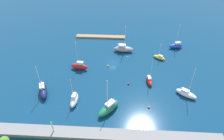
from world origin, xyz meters
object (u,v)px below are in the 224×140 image
Objects in this scene: sailboat_red_center_basin at (79,66)px; mooring_buoy_red at (128,84)px; sailboat_red_mid_basin at (149,81)px; harbor_beacon at (52,126)px; sailboat_green_lone_north at (109,108)px; sailboat_yellow_east_end at (159,57)px; sailboat_white_by_breakwater at (186,93)px; mooring_buoy_yellow at (108,66)px; sailboat_white_far_south at (74,100)px; sailboat_gray_along_channel at (123,49)px; pier_dock at (101,37)px; sailboat_navy_far_north at (43,90)px; sailboat_blue_west_end at (176,46)px; mooring_buoy_orange at (149,107)px.

sailboat_red_center_basin is 18.02× the size of mooring_buoy_red.
sailboat_red_center_basin is at bearing -112.10° from sailboat_red_mid_basin.
sailboat_green_lone_north is at bearing -148.64° from harbor_beacon.
harbor_beacon is 0.55× the size of sailboat_yellow_east_end.
sailboat_red_mid_basin is at bearing -174.23° from sailboat_white_by_breakwater.
sailboat_green_lone_north reaches higher than mooring_buoy_yellow.
sailboat_white_far_south reaches higher than mooring_buoy_yellow.
harbor_beacon is at bearing -111.35° from sailboat_gray_along_channel.
pier_dock is 42.89m from sailboat_green_lone_north.
sailboat_white_far_south is at bearing 64.45° from mooring_buoy_yellow.
sailboat_green_lone_north is at bearing 131.65° from sailboat_red_center_basin.
pier_dock is 1.90× the size of sailboat_red_center_basin.
sailboat_gray_along_channel is 19.04× the size of mooring_buoy_yellow.
sailboat_white_far_south is at bearing 84.17° from pier_dock.
sailboat_white_far_south is (-10.72, 3.34, -0.11)m from sailboat_navy_far_north.
sailboat_green_lone_north reaches higher than harbor_beacon.
sailboat_gray_along_channel reaches higher than sailboat_blue_west_end.
sailboat_navy_far_north is 17.04× the size of mooring_buoy_red.
sailboat_white_far_south is 18.90m from mooring_buoy_red.
sailboat_red_mid_basin is at bearing -61.53° from sailboat_gray_along_channel.
sailboat_white_far_south is at bearing -1.77° from mooring_buoy_orange.
sailboat_white_far_south is at bearing 29.01° from mooring_buoy_red.
mooring_buoy_yellow is at bearing -54.43° from mooring_buoy_orange.
sailboat_red_center_basin is 37.81m from sailboat_white_by_breakwater.
harbor_beacon is 0.33× the size of sailboat_navy_far_north.
sailboat_green_lone_north is 1.07× the size of sailboat_gray_along_channel.
sailboat_red_mid_basin is 11.16m from mooring_buoy_orange.
pier_dock is 33.05m from mooring_buoy_red.
sailboat_red_center_basin is at bearing 11.77° from mooring_buoy_yellow.
mooring_buoy_red is at bearing -134.28° from harbor_beacon.
sailboat_blue_west_end is (-2.03, -27.89, 0.15)m from sailboat_white_by_breakwater.
sailboat_red_mid_basin is (13.10, 22.38, -0.22)m from sailboat_blue_west_end.
sailboat_white_far_south is 22.61m from mooring_buoy_orange.
mooring_buoy_red is at bearing 167.24° from sailboat_red_center_basin.
sailboat_gray_along_channel reaches higher than sailboat_white_far_south.
sailboat_red_center_basin reaches higher than mooring_buoy_red.
mooring_buoy_orange is (-8.09, 29.61, -1.01)m from sailboat_gray_along_channel.
sailboat_white_far_south is (36.60, 32.79, 0.07)m from sailboat_blue_west_end.
sailboat_gray_along_channel is 19.88m from mooring_buoy_red.
sailboat_blue_west_end is at bearing -152.78° from mooring_buoy_yellow.
sailboat_blue_west_end is (-7.93, -8.29, 0.43)m from sailboat_yellow_east_end.
sailboat_red_center_basin is 15.99m from sailboat_navy_far_north.
sailboat_gray_along_channel is at bearing -3.37° from sailboat_blue_west_end.
sailboat_red_center_basin is 1.76× the size of sailboat_yellow_east_end.
sailboat_red_mid_basin is at bearing 151.04° from mooring_buoy_yellow.
pier_dock is 44.51m from mooring_buoy_orange.
sailboat_green_lone_north is at bearing -130.39° from sailboat_white_by_breakwater.
sailboat_yellow_east_end is (5.91, -19.60, -0.28)m from sailboat_white_by_breakwater.
sailboat_navy_far_north is 16.70× the size of mooring_buoy_orange.
mooring_buoy_red is (20.09, 23.63, -0.86)m from sailboat_blue_west_end.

